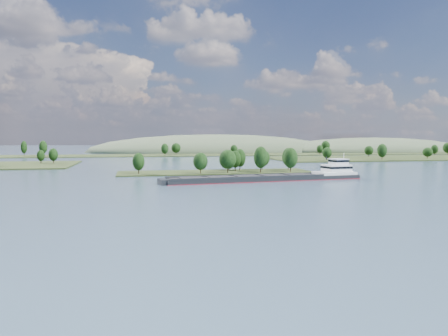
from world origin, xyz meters
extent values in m
plane|color=#36475D|center=(0.00, 120.00, 0.00)|extent=(1800.00, 1800.00, 0.00)
cube|color=#222E14|center=(0.00, 180.00, 0.00)|extent=(100.00, 30.00, 1.20)
cylinder|color=black|center=(20.94, 169.25, 2.76)|extent=(0.50, 0.50, 4.33)
ellipsoid|color=black|center=(20.94, 169.25, 8.27)|extent=(7.09, 7.09, 11.13)
cylinder|color=black|center=(8.70, 188.65, 2.18)|extent=(0.50, 0.50, 3.17)
ellipsoid|color=black|center=(8.70, 188.65, 6.21)|extent=(8.69, 8.69, 8.14)
cylinder|color=black|center=(4.29, 170.93, 2.51)|extent=(0.50, 0.50, 3.81)
ellipsoid|color=black|center=(4.29, 170.93, 7.35)|extent=(8.71, 8.71, 9.80)
cylinder|color=black|center=(10.79, 182.17, 2.36)|extent=(0.50, 0.50, 3.52)
ellipsoid|color=black|center=(10.79, 182.17, 6.83)|extent=(6.13, 6.13, 9.04)
cylinder|color=black|center=(-9.63, 169.66, 2.29)|extent=(0.50, 0.50, 3.38)
ellipsoid|color=black|center=(-9.63, 169.66, 6.59)|extent=(7.25, 7.25, 8.70)
cylinder|color=black|center=(-39.39, 174.04, 2.29)|extent=(0.50, 0.50, 3.38)
ellipsoid|color=black|center=(-39.39, 174.04, 6.58)|extent=(5.89, 5.89, 8.68)
cylinder|color=black|center=(14.03, 185.11, 2.50)|extent=(0.50, 0.50, 3.79)
ellipsoid|color=black|center=(14.03, 185.11, 7.32)|extent=(6.29, 6.29, 9.75)
cylinder|color=black|center=(41.11, 184.46, 2.57)|extent=(0.50, 0.50, 3.94)
ellipsoid|color=black|center=(41.11, 184.46, 7.58)|extent=(6.84, 6.84, 10.13)
cylinder|color=black|center=(36.59, 168.78, 2.64)|extent=(0.50, 0.50, 4.09)
ellipsoid|color=black|center=(36.59, 168.78, 7.84)|extent=(7.32, 7.32, 10.51)
cylinder|color=black|center=(26.83, 186.37, 2.43)|extent=(0.50, 0.50, 3.67)
ellipsoid|color=black|center=(26.83, 186.37, 7.10)|extent=(8.44, 8.44, 9.43)
cylinder|color=black|center=(-94.72, 268.31, 2.48)|extent=(0.50, 0.50, 3.36)
ellipsoid|color=black|center=(-94.72, 268.31, 6.75)|extent=(6.21, 6.21, 8.63)
cylinder|color=black|center=(-103.12, 270.81, 2.29)|extent=(0.50, 0.50, 2.99)
ellipsoid|color=black|center=(-103.12, 270.81, 6.10)|extent=(5.11, 5.11, 7.69)
cube|color=#222E14|center=(230.00, 300.00, 0.00)|extent=(320.00, 90.00, 1.60)
cylinder|color=black|center=(102.28, 267.28, 2.43)|extent=(0.50, 0.50, 3.25)
ellipsoid|color=black|center=(102.28, 267.28, 6.56)|extent=(7.09, 7.09, 8.36)
cylinder|color=black|center=(262.48, 336.67, 2.79)|extent=(0.50, 0.50, 3.98)
ellipsoid|color=black|center=(262.48, 336.67, 7.85)|extent=(8.82, 8.82, 10.23)
cylinder|color=black|center=(195.95, 276.98, 2.29)|extent=(0.50, 0.50, 2.99)
ellipsoid|color=black|center=(195.95, 276.98, 6.09)|extent=(8.08, 8.08, 7.68)
cylinder|color=black|center=(147.03, 264.94, 2.86)|extent=(0.50, 0.50, 4.12)
ellipsoid|color=black|center=(147.03, 264.94, 8.10)|extent=(7.44, 7.44, 10.59)
cylinder|color=black|center=(155.70, 278.81, 2.68)|extent=(0.50, 0.50, 3.75)
ellipsoid|color=black|center=(155.70, 278.81, 7.45)|extent=(6.28, 6.28, 9.65)
cylinder|color=black|center=(164.59, 314.88, 2.41)|extent=(0.50, 0.50, 3.21)
ellipsoid|color=black|center=(164.59, 314.88, 6.49)|extent=(7.82, 7.82, 8.26)
cylinder|color=black|center=(242.61, 329.65, 2.49)|extent=(0.50, 0.50, 3.39)
ellipsoid|color=black|center=(242.61, 329.65, 6.80)|extent=(6.71, 6.71, 8.71)
cube|color=#222E14|center=(0.00, 400.00, 0.00)|extent=(900.00, 60.00, 1.20)
cylinder|color=black|center=(-143.30, 399.41, 2.95)|extent=(0.50, 0.50, 4.71)
ellipsoid|color=black|center=(-143.30, 399.41, 8.94)|extent=(5.76, 5.76, 12.10)
cylinder|color=black|center=(147.47, 382.06, 2.20)|extent=(0.50, 0.50, 3.20)
ellipsoid|color=black|center=(147.47, 382.06, 6.26)|extent=(6.27, 6.27, 8.22)
cylinder|color=black|center=(0.23, 402.15, 2.55)|extent=(0.50, 0.50, 3.90)
ellipsoid|color=black|center=(0.23, 402.15, 7.50)|extent=(9.51, 9.51, 10.02)
cylinder|color=black|center=(169.88, 416.70, 2.86)|extent=(0.50, 0.50, 4.52)
ellipsoid|color=black|center=(169.88, 416.70, 8.61)|extent=(9.61, 9.61, 11.63)
cylinder|color=black|center=(-125.47, 395.44, 3.00)|extent=(0.50, 0.50, 4.79)
ellipsoid|color=black|center=(-125.47, 395.44, 9.09)|extent=(7.53, 7.53, 12.32)
cylinder|color=black|center=(57.53, 388.48, 2.26)|extent=(0.50, 0.50, 3.31)
ellipsoid|color=black|center=(57.53, 388.48, 6.47)|extent=(7.18, 7.18, 8.52)
cylinder|color=black|center=(-12.67, 379.85, 2.54)|extent=(0.50, 0.50, 3.87)
ellipsoid|color=black|center=(-12.67, 379.85, 7.46)|extent=(7.08, 7.08, 9.96)
ellipsoid|color=#404F36|center=(260.00, 470.00, 0.00)|extent=(260.00, 140.00, 36.00)
ellipsoid|color=#404F36|center=(60.00, 500.00, 0.00)|extent=(320.00, 160.00, 44.00)
cube|color=black|center=(13.11, 134.98, 0.54)|extent=(87.18, 21.67, 2.38)
cube|color=maroon|center=(13.11, 134.98, 0.05)|extent=(87.42, 21.91, 0.27)
cube|color=black|center=(3.86, 139.14, 2.05)|extent=(66.56, 8.91, 0.87)
cube|color=black|center=(5.20, 128.63, 2.05)|extent=(66.56, 8.91, 0.87)
cube|color=black|center=(4.53, 133.88, 1.89)|extent=(65.59, 17.86, 0.32)
cube|color=black|center=(-19.07, 130.87, 2.22)|extent=(10.78, 10.03, 0.38)
cube|color=black|center=(-7.27, 132.38, 2.22)|extent=(10.78, 10.03, 0.38)
cube|color=black|center=(4.53, 133.88, 2.22)|extent=(10.78, 10.03, 0.38)
cube|color=black|center=(16.33, 135.39, 2.22)|extent=(10.78, 10.03, 0.38)
cube|color=black|center=(28.13, 136.89, 2.22)|extent=(10.78, 10.03, 0.38)
cube|color=black|center=(-30.33, 129.44, 0.97)|extent=(4.45, 10.06, 2.16)
cylinder|color=black|center=(-29.26, 129.57, 2.49)|extent=(0.29, 0.29, 2.38)
cube|color=silver|center=(46.36, 139.22, 2.38)|extent=(18.47, 12.49, 1.30)
cube|color=silver|center=(47.43, 139.36, 4.54)|extent=(11.82, 9.95, 3.24)
cube|color=black|center=(47.43, 139.36, 4.97)|extent=(12.06, 10.19, 0.97)
cube|color=silver|center=(48.51, 139.49, 7.35)|extent=(7.26, 7.26, 2.38)
cube|color=black|center=(48.51, 139.49, 7.79)|extent=(7.50, 7.50, 0.87)
cube|color=silver|center=(48.51, 139.49, 8.65)|extent=(7.74, 7.74, 0.22)
cylinder|color=silver|center=(51.19, 139.83, 9.95)|extent=(0.24, 0.24, 2.81)
cylinder|color=black|center=(43.81, 142.16, 8.87)|extent=(0.60, 0.60, 1.30)
camera|label=1|loc=(-41.28, -41.53, 18.40)|focal=35.00mm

